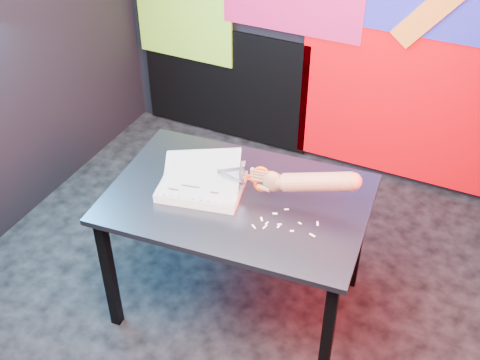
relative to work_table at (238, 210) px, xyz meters
The scene contains 7 objects.
room 0.69m from the work_table, behind, with size 3.01×3.01×2.71m.
backdrop 1.50m from the work_table, 90.30° to the left, with size 2.88×0.05×2.08m.
work_table is the anchor object (origin of this frame).
printout_stack 0.21m from the work_table, 169.91° to the right, with size 0.46×0.36×0.21m.
scissors 0.24m from the work_table, ahead, with size 0.25×0.05×0.14m.
hand_forearm 0.42m from the work_table, ahead, with size 0.49×0.14×0.18m.
paper_clippings 0.30m from the work_table, 18.00° to the right, with size 0.29×0.20×0.00m.
Camera 1 is at (1.04, -2.03, 2.57)m, focal length 45.00 mm.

